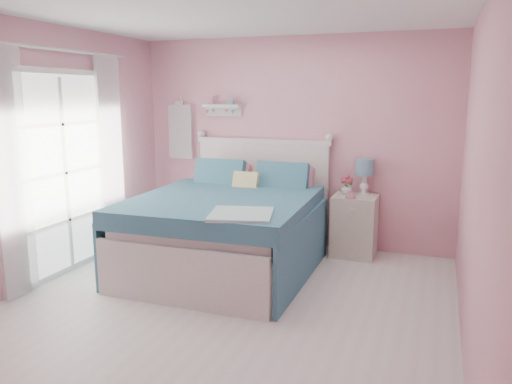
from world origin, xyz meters
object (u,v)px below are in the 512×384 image
Objects in this scene: vase at (347,189)px; teacup at (351,195)px; table_lamp at (365,170)px; bed at (229,229)px; nightstand at (354,226)px.

teacup is (0.08, -0.20, -0.03)m from vase.
vase reaches higher than teacup.
teacup is at bearing -111.05° from table_lamp.
bed is 1.52m from nightstand.
vase is (-0.19, -0.08, -0.22)m from table_lamp.
bed is at bearing -140.43° from vase.
bed is 1.76m from table_lamp.
teacup is at bearing -67.61° from vase.
nightstand is 0.67m from table_lamp.
bed is 3.21× the size of nightstand.
nightstand is 0.45m from vase.
teacup is (-0.03, -0.16, 0.40)m from nightstand.
bed is at bearing -142.50° from table_lamp.
vase is at bearing -157.09° from table_lamp.
teacup is at bearing 29.05° from bed.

